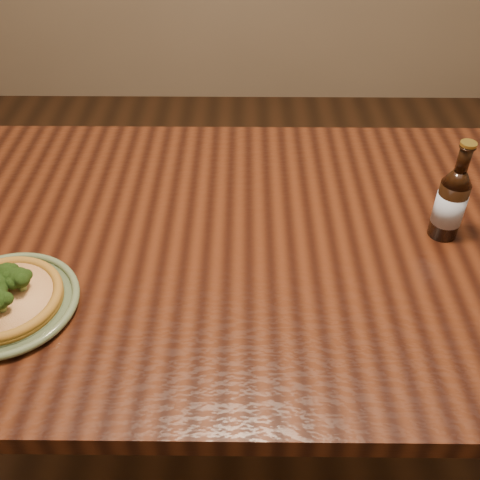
{
  "coord_description": "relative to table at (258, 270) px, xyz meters",
  "views": [
    {
      "loc": [
        -0.03,
        -0.77,
        1.48
      ],
      "look_at": [
        -0.04,
        0.01,
        0.82
      ],
      "focal_mm": 42.0,
      "sensor_mm": 36.0,
      "label": 1
    }
  ],
  "objects": [
    {
      "name": "ground",
      "position": [
        0.0,
        -0.1,
        -0.66
      ],
      "size": [
        4.5,
        4.5,
        0.0
      ],
      "primitive_type": "plane",
      "color": "#382111",
      "rests_on": "ground"
    },
    {
      "name": "table",
      "position": [
        0.0,
        0.0,
        0.0
      ],
      "size": [
        1.6,
        0.9,
        0.75
      ],
      "color": "#3F1B0D",
      "rests_on": "ground"
    },
    {
      "name": "beer_bottle",
      "position": [
        0.37,
        0.01,
        0.17
      ],
      "size": [
        0.06,
        0.06,
        0.21
      ],
      "rotation": [
        0.0,
        0.0,
        0.16
      ],
      "color": "black",
      "rests_on": "table"
    },
    {
      "name": "pizza",
      "position": [
        -0.45,
        -0.2,
        0.12
      ],
      "size": [
        0.2,
        0.2,
        0.07
      ],
      "rotation": [
        0.0,
        0.0,
        0.19
      ],
      "color": "#9E6F23",
      "rests_on": "plate"
    },
    {
      "name": "plate",
      "position": [
        -0.45,
        -0.2,
        0.1
      ],
      "size": [
        0.26,
        0.26,
        0.02
      ],
      "rotation": [
        0.0,
        0.0,
        -0.43
      ],
      "color": "#586948",
      "rests_on": "table"
    }
  ]
}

